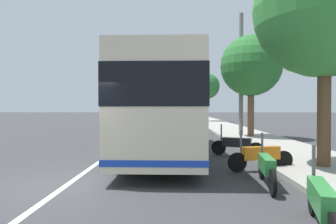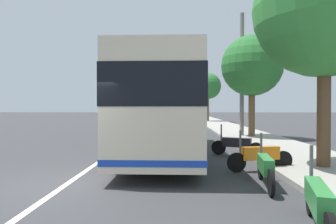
% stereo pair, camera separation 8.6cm
% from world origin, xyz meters
% --- Properties ---
extents(ground_plane, '(220.00, 220.00, 0.00)m').
position_xyz_m(ground_plane, '(0.00, 0.00, 0.00)').
color(ground_plane, '#38383A').
extents(sidewalk_curb, '(110.00, 3.60, 0.14)m').
position_xyz_m(sidewalk_curb, '(10.00, -7.33, 0.07)').
color(sidewalk_curb, '#9E998E').
rests_on(sidewalk_curb, ground).
extents(lane_divider_line, '(110.00, 0.16, 0.01)m').
position_xyz_m(lane_divider_line, '(10.00, 0.00, 0.00)').
color(lane_divider_line, silver).
rests_on(lane_divider_line, ground).
extents(coach_bus, '(10.84, 2.71, 3.59)m').
position_xyz_m(coach_bus, '(5.10, -2.21, 2.02)').
color(coach_bus, beige).
rests_on(coach_bus, ground).
extents(motorcycle_angled, '(2.24, 0.74, 1.25)m').
position_xyz_m(motorcycle_angled, '(-2.58, -4.87, 0.47)').
color(motorcycle_angled, black).
rests_on(motorcycle_angled, ground).
extents(motorcycle_mid_row, '(2.14, 0.40, 1.24)m').
position_xyz_m(motorcycle_mid_row, '(0.06, -4.87, 0.46)').
color(motorcycle_mid_row, black).
rests_on(motorcycle_mid_row, ground).
extents(motorcycle_nearest_curb, '(0.62, 2.08, 1.24)m').
position_xyz_m(motorcycle_nearest_curb, '(1.79, -5.24, 0.46)').
color(motorcycle_nearest_curb, black).
rests_on(motorcycle_nearest_curb, ground).
extents(motorcycle_far_end, '(0.96, 1.89, 1.24)m').
position_xyz_m(motorcycle_far_end, '(4.47, -5.07, 0.46)').
color(motorcycle_far_end, black).
rests_on(motorcycle_far_end, ground).
extents(car_side_street, '(4.04, 2.18, 1.46)m').
position_xyz_m(car_side_street, '(17.27, -2.55, 0.69)').
color(car_side_street, navy).
rests_on(car_side_street, ground).
extents(car_far_distant, '(4.29, 2.03, 1.48)m').
position_xyz_m(car_far_distant, '(37.02, -3.01, 0.69)').
color(car_far_distant, gray).
rests_on(car_far_distant, ground).
extents(roadside_tree_near_camera, '(4.20, 4.20, 7.02)m').
position_xyz_m(roadside_tree_near_camera, '(1.88, -7.15, 4.89)').
color(roadside_tree_near_camera, brown).
rests_on(roadside_tree_near_camera, ground).
extents(roadside_tree_mid_block, '(3.78, 3.78, 6.41)m').
position_xyz_m(roadside_tree_mid_block, '(11.27, -7.38, 4.49)').
color(roadside_tree_mid_block, brown).
rests_on(roadside_tree_mid_block, ground).
extents(roadside_tree_far_block, '(3.43, 3.43, 6.49)m').
position_xyz_m(roadside_tree_far_block, '(31.84, -6.84, 4.75)').
color(roadside_tree_far_block, brown).
rests_on(roadside_tree_far_block, ground).
extents(utility_pole, '(0.26, 0.26, 7.91)m').
position_xyz_m(utility_pole, '(11.71, -6.86, 3.96)').
color(utility_pole, slate).
rests_on(utility_pole, ground).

